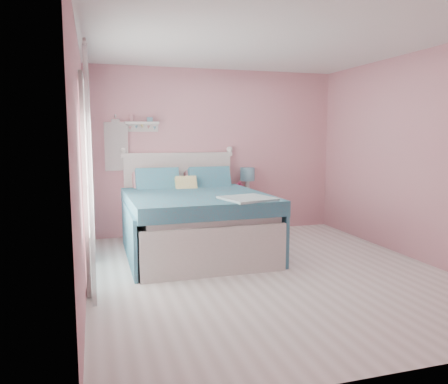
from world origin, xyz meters
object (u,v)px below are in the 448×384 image
vase (240,192)px  table_lamp (247,176)px  bed (194,221)px  nightstand (245,214)px  teacup (244,195)px

vase → table_lamp: bearing=-5.7°
bed → vase: size_ratio=16.74×
vase → nightstand: bearing=-35.8°
table_lamp → vase: size_ratio=3.41×
table_lamp → nightstand: bearing=-137.9°
vase → teacup: 0.17m
table_lamp → vase: table_lamp is taller
bed → nightstand: 1.39m
table_lamp → teacup: size_ratio=4.07×
bed → teacup: (1.00, 0.79, 0.21)m
nightstand → teacup: (-0.06, -0.11, 0.34)m
nightstand → vase: bearing=144.2°
teacup → table_lamp: bearing=55.7°
nightstand → vase: (-0.08, 0.06, 0.36)m
bed → table_lamp: (1.10, 0.94, 0.49)m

